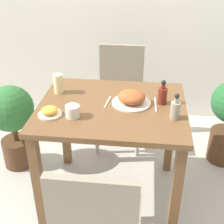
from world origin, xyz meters
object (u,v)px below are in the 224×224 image
object	(u,v)px
juice_glass	(58,84)
food_plate	(132,98)
condiment_bottle	(163,95)
potted_plant_left	(12,119)
chair_far	(120,91)
drink_cup	(73,111)
side_plate	(50,112)
sauce_bottle	(175,109)

from	to	relation	value
juice_glass	food_plate	bearing A→B (deg)	-11.61
food_plate	condiment_bottle	xyz separation A→B (m)	(0.20, 0.03, 0.02)
potted_plant_left	food_plate	bearing A→B (deg)	-14.02
chair_far	food_plate	size ratio (longest dim) A/B	3.55
juice_glass	drink_cup	bearing A→B (deg)	-61.68
chair_far	condiment_bottle	xyz separation A→B (m)	(0.34, -0.70, 0.32)
chair_far	potted_plant_left	xyz separation A→B (m)	(-0.83, -0.48, -0.07)
drink_cup	potted_plant_left	world-z (taller)	drink_cup
chair_far	food_plate	world-z (taller)	chair_far
side_plate	sauce_bottle	xyz separation A→B (m)	(0.76, 0.05, 0.04)
chair_far	juice_glass	xyz separation A→B (m)	(-0.38, -0.62, 0.33)
food_plate	sauce_bottle	bearing A→B (deg)	-30.27
juice_glass	sauce_bottle	xyz separation A→B (m)	(0.78, -0.26, -0.01)
sauce_bottle	potted_plant_left	distance (m)	1.36
side_plate	potted_plant_left	world-z (taller)	side_plate
drink_cup	sauce_bottle	world-z (taller)	sauce_bottle
juice_glass	potted_plant_left	distance (m)	0.62
chair_far	juice_glass	distance (m)	0.80
side_plate	food_plate	bearing A→B (deg)	23.07
chair_far	potted_plant_left	distance (m)	0.96
side_plate	potted_plant_left	size ratio (longest dim) A/B	0.20
chair_far	potted_plant_left	bearing A→B (deg)	-149.79
side_plate	juice_glass	xyz separation A→B (m)	(-0.03, 0.31, 0.04)
food_plate	potted_plant_left	xyz separation A→B (m)	(-0.97, 0.24, -0.37)
chair_far	condiment_bottle	bearing A→B (deg)	-64.33
food_plate	sauce_bottle	size ratio (longest dim) A/B	1.54
side_plate	potted_plant_left	distance (m)	0.75
chair_far	side_plate	bearing A→B (deg)	-110.63
chair_far	drink_cup	bearing A→B (deg)	-102.50
food_plate	juice_glass	xyz separation A→B (m)	(-0.51, 0.11, 0.03)
chair_far	sauce_bottle	xyz separation A→B (m)	(0.41, -0.88, 0.32)
food_plate	drink_cup	size ratio (longest dim) A/B	2.91
chair_far	juice_glass	bearing A→B (deg)	-121.40
juice_glass	potted_plant_left	xyz separation A→B (m)	(-0.45, 0.14, -0.40)
drink_cup	potted_plant_left	bearing A→B (deg)	144.04
food_plate	condiment_bottle	world-z (taller)	condiment_bottle
juice_glass	potted_plant_left	size ratio (longest dim) A/B	0.19
chair_far	food_plate	bearing A→B (deg)	-79.31
chair_far	sauce_bottle	world-z (taller)	sauce_bottle
sauce_bottle	drink_cup	bearing A→B (deg)	-175.07
sauce_bottle	condiment_bottle	bearing A→B (deg)	111.15
drink_cup	sauce_bottle	xyz separation A→B (m)	(0.61, 0.05, 0.03)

